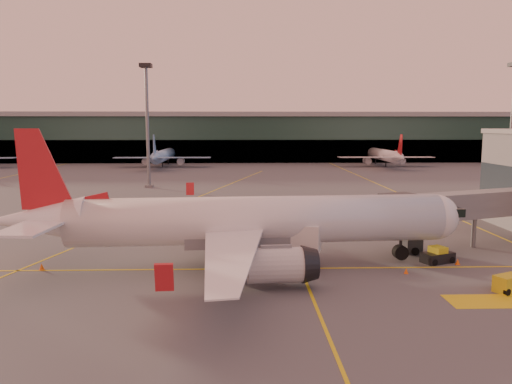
{
  "coord_description": "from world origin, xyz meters",
  "views": [
    {
      "loc": [
        -0.37,
        -39.38,
        13.11
      ],
      "look_at": [
        1.35,
        20.71,
        5.0
      ],
      "focal_mm": 35.0,
      "sensor_mm": 36.0,
      "label": 1
    }
  ],
  "objects_px": {
    "main_airplane": "(242,223)",
    "pushback_tug": "(438,256)",
    "gpu_cart": "(509,284)",
    "catering_truck": "(292,242)"
  },
  "relations": [
    {
      "from": "gpu_cart",
      "to": "main_airplane",
      "type": "bearing_deg",
      "value": 135.02
    },
    {
      "from": "main_airplane",
      "to": "catering_truck",
      "type": "bearing_deg",
      "value": -8.24
    },
    {
      "from": "main_airplane",
      "to": "pushback_tug",
      "type": "bearing_deg",
      "value": -1.31
    },
    {
      "from": "catering_truck",
      "to": "gpu_cart",
      "type": "height_order",
      "value": "catering_truck"
    },
    {
      "from": "catering_truck",
      "to": "pushback_tug",
      "type": "relative_size",
      "value": 1.68
    },
    {
      "from": "main_airplane",
      "to": "catering_truck",
      "type": "height_order",
      "value": "main_airplane"
    },
    {
      "from": "main_airplane",
      "to": "gpu_cart",
      "type": "relative_size",
      "value": 15.99
    },
    {
      "from": "main_airplane",
      "to": "pushback_tug",
      "type": "xyz_separation_m",
      "value": [
        18.77,
        0.79,
        -3.52
      ]
    },
    {
      "from": "catering_truck",
      "to": "pushback_tug",
      "type": "bearing_deg",
      "value": 20.95
    },
    {
      "from": "main_airplane",
      "to": "pushback_tug",
      "type": "height_order",
      "value": "main_airplane"
    }
  ]
}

